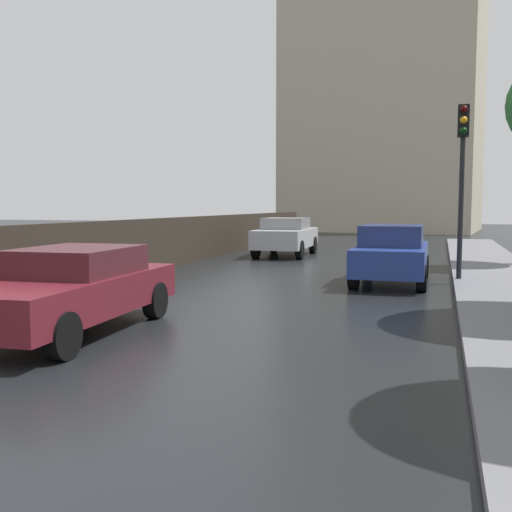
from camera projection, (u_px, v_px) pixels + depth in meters
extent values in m
cube|color=maroon|center=(68.00, 295.00, 8.79)|extent=(1.96, 4.35, 0.56)
cube|color=#461C22|center=(77.00, 261.00, 9.02)|extent=(1.61, 1.98, 0.41)
cylinder|color=black|center=(62.00, 336.00, 7.26)|extent=(0.26, 0.62, 0.61)
cylinder|color=black|center=(155.00, 300.00, 9.98)|extent=(0.26, 0.62, 0.61)
cylinder|color=black|center=(73.00, 297.00, 10.36)|extent=(0.26, 0.62, 0.61)
cube|color=#B2B5BA|center=(286.00, 238.00, 22.14)|extent=(1.89, 4.15, 0.68)
cube|color=gray|center=(286.00, 223.00, 22.07)|extent=(1.60, 1.87, 0.42)
cylinder|color=black|center=(300.00, 250.00, 20.66)|extent=(0.24, 0.68, 0.67)
cylinder|color=black|center=(256.00, 249.00, 21.09)|extent=(0.24, 0.68, 0.67)
cylinder|color=black|center=(313.00, 245.00, 23.25)|extent=(0.24, 0.68, 0.67)
cylinder|color=black|center=(274.00, 244.00, 23.68)|extent=(0.24, 0.68, 0.67)
cube|color=navy|center=(392.00, 258.00, 14.44)|extent=(1.65, 4.05, 0.63)
cube|color=navy|center=(392.00, 235.00, 14.28)|extent=(1.45, 1.96, 0.50)
cylinder|color=black|center=(367.00, 265.00, 15.96)|extent=(0.22, 0.60, 0.60)
cylinder|color=black|center=(424.00, 266.00, 15.52)|extent=(0.22, 0.60, 0.60)
cylinder|color=black|center=(354.00, 276.00, 13.42)|extent=(0.22, 0.60, 0.60)
cylinder|color=black|center=(422.00, 278.00, 12.98)|extent=(0.22, 0.60, 0.60)
cylinder|color=black|center=(461.00, 209.00, 14.06)|extent=(0.12, 0.12, 3.39)
cube|color=black|center=(463.00, 121.00, 13.88)|extent=(0.26, 0.26, 0.75)
sphere|color=#360503|center=(464.00, 109.00, 13.69)|extent=(0.17, 0.17, 0.17)
sphere|color=orange|center=(464.00, 120.00, 13.72)|extent=(0.17, 0.17, 0.17)
sphere|color=black|center=(463.00, 131.00, 13.74)|extent=(0.17, 0.17, 0.17)
cube|color=#B2A88E|center=(387.00, 41.00, 43.32)|extent=(14.48, 12.34, 28.01)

